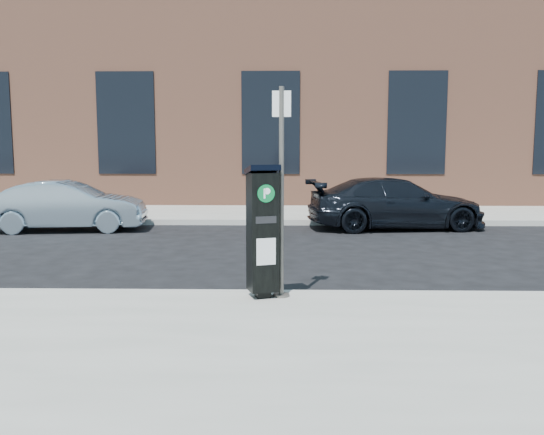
{
  "coord_description": "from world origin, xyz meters",
  "views": [
    {
      "loc": [
        0.48,
        -8.0,
        2.19
      ],
      "look_at": [
        0.3,
        0.5,
        1.14
      ],
      "focal_mm": 38.0,
      "sensor_mm": 36.0,
      "label": 1
    }
  ],
  "objects_px": {
    "parking_kiosk": "(263,230)",
    "car_silver": "(68,206)",
    "car_dark": "(396,203)",
    "sign_pole": "(281,194)"
  },
  "relations": [
    {
      "from": "parking_kiosk",
      "to": "sign_pole",
      "type": "distance_m",
      "value": 0.54
    },
    {
      "from": "parking_kiosk",
      "to": "car_silver",
      "type": "xyz_separation_m",
      "value": [
        -5.38,
        7.17,
        -0.42
      ]
    },
    {
      "from": "sign_pole",
      "to": "car_silver",
      "type": "relative_size",
      "value": 0.71
    },
    {
      "from": "parking_kiosk",
      "to": "car_dark",
      "type": "relative_size",
      "value": 0.38
    },
    {
      "from": "parking_kiosk",
      "to": "car_dark",
      "type": "distance_m",
      "value": 8.43
    },
    {
      "from": "car_dark",
      "to": "sign_pole",
      "type": "bearing_deg",
      "value": 151.72
    },
    {
      "from": "parking_kiosk",
      "to": "car_silver",
      "type": "bearing_deg",
      "value": 108.5
    },
    {
      "from": "parking_kiosk",
      "to": "car_silver",
      "type": "relative_size",
      "value": 0.45
    },
    {
      "from": "sign_pole",
      "to": "parking_kiosk",
      "type": "bearing_deg",
      "value": -163.38
    },
    {
      "from": "car_silver",
      "to": "parking_kiosk",
      "type": "bearing_deg",
      "value": -149.94
    }
  ]
}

